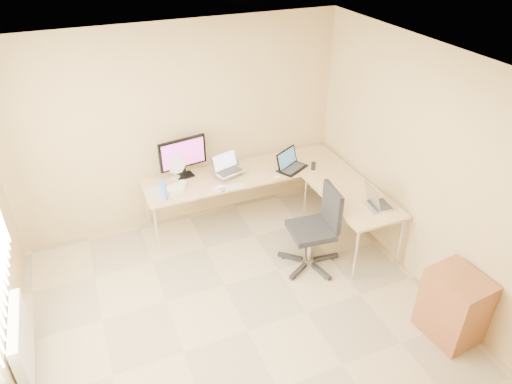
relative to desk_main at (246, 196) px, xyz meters
name	(u,v)px	position (x,y,z in m)	size (l,w,h in m)	color
floor	(248,331)	(-0.72, -1.85, -0.36)	(4.50, 4.50, 0.00)	tan
ceiling	(244,83)	(-0.72, -1.85, 2.24)	(4.50, 4.50, 0.00)	white
wall_back	(180,129)	(-0.72, 0.40, 0.93)	(4.50, 4.50, 0.00)	tan
wall_right	(439,181)	(1.38, -1.85, 0.93)	(4.50, 4.50, 0.00)	tan
desk_main	(246,196)	(0.00, 0.00, 0.00)	(2.65, 0.70, 0.73)	tan
desk_return	(349,219)	(0.98, -1.00, 0.00)	(0.70, 1.30, 0.73)	tan
monitor	(183,158)	(-0.76, 0.20, 0.63)	(0.61, 0.20, 0.53)	black
book_stack	(231,168)	(-0.16, 0.12, 0.39)	(0.23, 0.31, 0.05)	#1D6457
laptop_center	(229,164)	(-0.23, -0.01, 0.54)	(0.38, 0.29, 0.24)	silver
laptop_black	(293,160)	(0.59, -0.16, 0.49)	(0.40, 0.29, 0.25)	black
keyboard	(228,188)	(-0.35, -0.30, 0.37)	(0.42, 0.12, 0.02)	beige
mouse	(277,177)	(0.31, -0.30, 0.38)	(0.09, 0.06, 0.03)	white
mug	(183,185)	(-0.87, -0.09, 0.42)	(0.11, 0.11, 0.10)	white
cd_stack	(221,189)	(-0.45, -0.30, 0.38)	(0.13, 0.13, 0.03)	white
water_bottle	(163,190)	(-1.13, -0.24, 0.49)	(0.07, 0.07, 0.26)	#537FC3
papers	(161,192)	(-1.13, -0.07, 0.37)	(0.23, 0.33, 0.01)	beige
white_box	(173,190)	(-0.99, -0.13, 0.40)	(0.19, 0.14, 0.07)	white
desk_fan	(175,167)	(-0.88, 0.20, 0.52)	(0.24, 0.24, 0.31)	silver
black_cup	(313,166)	(0.83, -0.28, 0.42)	(0.06, 0.06, 0.10)	black
laptop_return	(381,197)	(1.13, -1.33, 0.49)	(0.28, 0.36, 0.24)	silver
office_chair	(311,230)	(0.34, -1.17, 0.14)	(0.62, 0.62, 1.03)	black
cabinet	(454,306)	(1.13, -2.63, -0.01)	(0.44, 0.54, 0.75)	brown
radiator	(22,341)	(-2.75, -1.45, -0.02)	(0.09, 0.80, 0.55)	white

